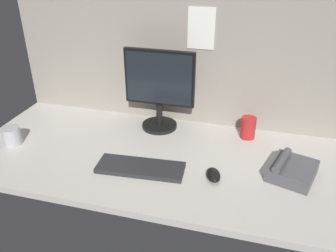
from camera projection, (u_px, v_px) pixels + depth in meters
The scene contains 8 objects.
ground_plane at pixel (166, 157), 159.36cm from camera, with size 180.00×80.00×3.00cm, color beige.
cubicle_wall_back at pixel (186, 47), 171.78cm from camera, with size 180.00×5.50×79.42cm.
monitor at pixel (159, 87), 172.04cm from camera, with size 35.21×18.00×40.66cm.
keyboard at pixel (141, 168), 147.64cm from camera, with size 37.00×13.00×2.00cm, color #262628.
mouse at pixel (213, 175), 141.92cm from camera, with size 5.60×9.60×3.40cm, color black.
mug_steel at pixel (12, 136), 165.00cm from camera, with size 8.49×8.49×8.53cm.
mug_red_plastic at pixel (248, 128), 169.82cm from camera, with size 7.18×7.18×10.75cm.
desk_phone at pixel (291, 170), 142.43cm from camera, with size 21.88×23.19×8.80cm.
Camera 1 is at (36.05, -128.81, 86.28)cm, focal length 37.28 mm.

